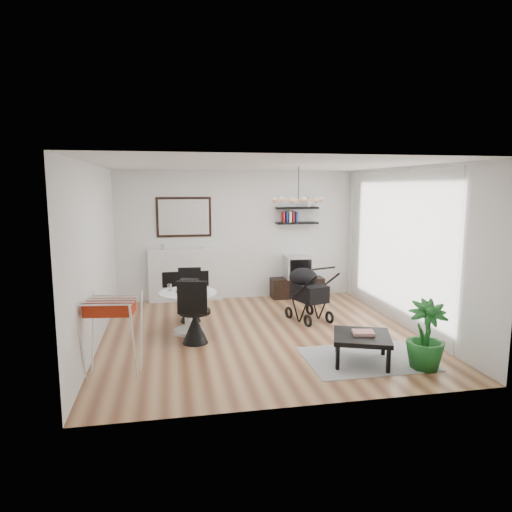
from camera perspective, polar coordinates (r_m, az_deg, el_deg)
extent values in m
plane|color=brown|center=(7.52, 0.52, -9.71)|extent=(5.00, 5.00, 0.00)
plane|color=white|center=(7.14, 0.55, 11.32)|extent=(5.00, 5.00, 0.00)
plane|color=white|center=(9.65, -2.40, 2.61)|extent=(5.00, 0.00, 5.00)
plane|color=white|center=(7.15, -19.51, -0.04)|extent=(0.00, 5.00, 5.00)
plane|color=white|center=(8.08, 18.21, 0.98)|extent=(0.00, 5.00, 5.00)
cube|color=white|center=(8.20, 16.92, 1.15)|extent=(0.04, 3.60, 2.60)
cube|color=white|center=(9.59, -8.82, -2.36)|extent=(1.50, 0.15, 1.10)
cube|color=black|center=(9.55, -8.80, -2.84)|extent=(0.95, 0.06, 0.32)
cube|color=black|center=(9.50, -9.00, 4.83)|extent=(1.12, 0.03, 0.82)
cube|color=white|center=(9.48, -9.00, 4.83)|extent=(1.02, 0.01, 0.72)
cube|color=black|center=(9.77, 5.14, 4.13)|extent=(0.90, 0.25, 0.04)
cube|color=black|center=(9.75, 5.16, 6.00)|extent=(0.90, 0.25, 0.04)
cube|color=black|center=(9.90, 5.15, -3.94)|extent=(1.13, 0.39, 0.42)
cube|color=#BCBCBE|center=(9.82, 5.23, -1.35)|extent=(0.56, 0.48, 0.48)
cube|color=black|center=(9.59, 5.63, -1.60)|extent=(0.47, 0.01, 0.39)
cylinder|color=white|center=(7.66, -8.40, -9.23)|extent=(0.50, 0.50, 0.05)
cylinder|color=white|center=(7.57, -8.45, -6.91)|extent=(0.13, 0.13, 0.59)
cylinder|color=white|center=(7.49, -8.50, -4.60)|extent=(0.93, 0.93, 0.04)
imported|color=black|center=(7.41, -8.87, -4.53)|extent=(0.30, 0.20, 0.02)
cube|color=black|center=(7.65, -8.34, -3.50)|extent=(0.33, 0.24, 0.17)
cube|color=beige|center=(7.35, -7.22, -4.64)|extent=(0.34, 0.28, 0.01)
cylinder|color=white|center=(7.61, -10.74, -3.87)|extent=(0.07, 0.07, 0.11)
cylinder|color=black|center=(8.13, -8.24, -5.02)|extent=(0.45, 0.45, 0.05)
cone|color=black|center=(8.19, -8.20, -6.68)|extent=(0.37, 0.37, 0.43)
cube|color=black|center=(8.28, -8.29, -2.98)|extent=(0.41, 0.06, 0.46)
cylinder|color=black|center=(7.03, -7.67, -6.91)|extent=(0.48, 0.48, 0.05)
cone|color=black|center=(7.10, -7.62, -8.95)|extent=(0.39, 0.39, 0.46)
cube|color=black|center=(6.75, -7.98, -5.17)|extent=(0.44, 0.13, 0.49)
cube|color=#99210D|center=(5.98, -17.68, -6.08)|extent=(0.62, 0.41, 0.16)
cube|color=black|center=(8.18, 6.67, -4.54)|extent=(0.60, 0.74, 0.30)
ellipsoid|color=black|center=(8.28, 5.93, -2.71)|extent=(0.51, 0.51, 0.36)
cylinder|color=black|center=(7.76, 8.47, -1.54)|extent=(0.45, 0.18, 0.03)
torus|color=black|center=(8.39, 4.12, -7.08)|extent=(0.12, 0.23, 0.22)
torus|color=black|center=(8.64, 6.73, -6.64)|extent=(0.12, 0.23, 0.22)
torus|color=black|center=(7.92, 6.50, -8.08)|extent=(0.12, 0.23, 0.22)
torus|color=black|center=(8.19, 9.18, -7.57)|extent=(0.12, 0.23, 0.22)
cube|color=gray|center=(6.66, 13.56, -12.37)|extent=(1.67, 1.21, 0.01)
cube|color=black|center=(6.41, 13.10, -9.83)|extent=(0.96, 0.96, 0.06)
cube|color=black|center=(6.16, 10.17, -12.40)|extent=(0.04, 0.04, 0.32)
cube|color=black|center=(6.20, 16.22, -12.48)|extent=(0.04, 0.04, 0.32)
cube|color=black|center=(6.76, 10.14, -10.47)|extent=(0.04, 0.04, 0.32)
cube|color=black|center=(6.80, 15.62, -10.55)|extent=(0.04, 0.04, 0.32)
cube|color=#D74435|center=(6.42, 13.26, -9.30)|extent=(0.33, 0.28, 0.04)
imported|color=#19591E|center=(6.42, 20.49, -9.27)|extent=(0.59, 0.59, 0.91)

